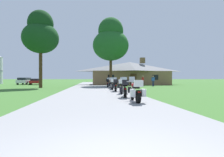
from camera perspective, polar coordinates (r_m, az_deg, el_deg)
name	(u,v)px	position (r m, az deg, el deg)	size (l,w,h in m)	color
ground_plane	(95,89)	(22.31, -5.13, -3.19)	(500.00, 500.00, 0.00)	#386628
asphalt_driveway	(95,90)	(20.31, -5.04, -3.43)	(6.40, 80.00, 0.06)	gray
motorcycle_red_nearest_to_camera	(136,91)	(9.75, 7.23, -3.81)	(0.73, 2.08, 1.30)	black
motorcycle_white_second_in_row	(125,88)	(12.29, 3.94, -3.01)	(0.90, 2.08, 1.30)	black
motorcycle_orange_third_in_row	(122,86)	(15.32, 2.93, -2.36)	(0.83, 2.07, 1.30)	black
motorcycle_white_fourth_in_row	(115,85)	(17.76, 1.05, -2.06)	(0.81, 2.08, 1.30)	black
motorcycle_orange_fifth_in_row	(112,84)	(20.65, 0.04, -1.73)	(0.66, 2.08, 1.30)	black
motorcycle_white_sixth_in_row	(111,84)	(23.09, -0.22, -1.57)	(0.74, 2.08, 1.30)	black
motorcycle_green_farthest_in_row	(108,83)	(26.02, -1.26, -1.36)	(0.73, 2.08, 1.30)	black
stone_lodge	(130,73)	(37.78, 5.30, 1.65)	(15.38, 7.44, 5.38)	brown
bystander_red_shirt_near_lodge	(143,80)	(29.94, 9.24, -0.54)	(0.41, 0.42, 1.69)	black
bystander_blue_shirt_beside_signpost	(153,80)	(31.43, 12.23, -0.55)	(0.55, 0.27, 1.67)	navy
tree_left_near	(41,34)	(27.46, -20.65, 12.40)	(4.74, 4.74, 10.27)	#422D19
tree_by_lodge_front	(111,41)	(31.72, -0.38, 11.14)	(5.88, 5.88, 11.23)	#422D19
parked_white_suv_far_left	(25,81)	(42.40, -24.76, -0.60)	(1.93, 4.61, 1.40)	silver
parked_red_sedan_far_left	(35,81)	(40.59, -22.14, -0.82)	(2.76, 4.51, 1.20)	maroon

